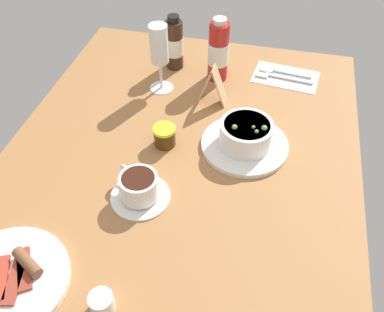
{
  "coord_description": "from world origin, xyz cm",
  "views": [
    {
      "loc": [
        -65.5,
        -18.55,
        69.5
      ],
      "look_at": [
        -4.02,
        -4.16,
        5.61
      ],
      "focal_mm": 38.5,
      "sensor_mm": 36.0,
      "label": 1
    }
  ],
  "objects_px": {
    "wine_glass": "(159,48)",
    "sauce_bottle_red": "(218,52)",
    "coffee_cup": "(139,188)",
    "menu_card": "(213,85)",
    "cutlery_setting": "(284,76)",
    "sauce_bottle_brown": "(174,44)",
    "jam_jar": "(165,136)",
    "breakfast_plate": "(6,281)",
    "porridge_bowl": "(246,137)",
    "creamer_jug": "(102,302)"
  },
  "relations": [
    {
      "from": "porridge_bowl",
      "to": "creamer_jug",
      "type": "height_order",
      "value": "porridge_bowl"
    },
    {
      "from": "jam_jar",
      "to": "sauce_bottle_red",
      "type": "height_order",
      "value": "sauce_bottle_red"
    },
    {
      "from": "creamer_jug",
      "to": "sauce_bottle_red",
      "type": "bearing_deg",
      "value": -4.84
    },
    {
      "from": "sauce_bottle_red",
      "to": "breakfast_plate",
      "type": "distance_m",
      "value": 0.77
    },
    {
      "from": "coffee_cup",
      "to": "menu_card",
      "type": "height_order",
      "value": "menu_card"
    },
    {
      "from": "porridge_bowl",
      "to": "breakfast_plate",
      "type": "height_order",
      "value": "porridge_bowl"
    },
    {
      "from": "sauce_bottle_brown",
      "to": "menu_card",
      "type": "distance_m",
      "value": 0.2
    },
    {
      "from": "sauce_bottle_brown",
      "to": "coffee_cup",
      "type": "bearing_deg",
      "value": -173.59
    },
    {
      "from": "menu_card",
      "to": "creamer_jug",
      "type": "bearing_deg",
      "value": 173.53
    },
    {
      "from": "sauce_bottle_brown",
      "to": "sauce_bottle_red",
      "type": "height_order",
      "value": "sauce_bottle_red"
    },
    {
      "from": "sauce_bottle_red",
      "to": "cutlery_setting",
      "type": "bearing_deg",
      "value": -76.09
    },
    {
      "from": "porridge_bowl",
      "to": "menu_card",
      "type": "bearing_deg",
      "value": 35.07
    },
    {
      "from": "coffee_cup",
      "to": "wine_glass",
      "type": "bearing_deg",
      "value": 9.5
    },
    {
      "from": "cutlery_setting",
      "to": "menu_card",
      "type": "distance_m",
      "value": 0.25
    },
    {
      "from": "wine_glass",
      "to": "sauce_bottle_brown",
      "type": "bearing_deg",
      "value": -4.2
    },
    {
      "from": "creamer_jug",
      "to": "jam_jar",
      "type": "xyz_separation_m",
      "value": [
        0.42,
        0.01,
        0.01
      ]
    },
    {
      "from": "sauce_bottle_brown",
      "to": "breakfast_plate",
      "type": "distance_m",
      "value": 0.77
    },
    {
      "from": "creamer_jug",
      "to": "breakfast_plate",
      "type": "height_order",
      "value": "creamer_jug"
    },
    {
      "from": "coffee_cup",
      "to": "menu_card",
      "type": "xyz_separation_m",
      "value": [
        0.37,
        -0.09,
        0.02
      ]
    },
    {
      "from": "porridge_bowl",
      "to": "sauce_bottle_red",
      "type": "xyz_separation_m",
      "value": [
        0.27,
        0.12,
        0.05
      ]
    },
    {
      "from": "porridge_bowl",
      "to": "sauce_bottle_brown",
      "type": "bearing_deg",
      "value": 40.18
    },
    {
      "from": "sauce_bottle_brown",
      "to": "creamer_jug",
      "type": "bearing_deg",
      "value": -174.47
    },
    {
      "from": "sauce_bottle_brown",
      "to": "jam_jar",
      "type": "bearing_deg",
      "value": -169.23
    },
    {
      "from": "coffee_cup",
      "to": "sauce_bottle_red",
      "type": "xyz_separation_m",
      "value": [
        0.48,
        -0.08,
        0.06
      ]
    },
    {
      "from": "creamer_jug",
      "to": "wine_glass",
      "type": "height_order",
      "value": "wine_glass"
    },
    {
      "from": "porridge_bowl",
      "to": "sauce_bottle_brown",
      "type": "relative_size",
      "value": 1.3
    },
    {
      "from": "coffee_cup",
      "to": "sauce_bottle_red",
      "type": "relative_size",
      "value": 0.71
    },
    {
      "from": "creamer_jug",
      "to": "sauce_bottle_brown",
      "type": "bearing_deg",
      "value": 5.53
    },
    {
      "from": "wine_glass",
      "to": "breakfast_plate",
      "type": "distance_m",
      "value": 0.66
    },
    {
      "from": "jam_jar",
      "to": "menu_card",
      "type": "relative_size",
      "value": 0.52
    },
    {
      "from": "wine_glass",
      "to": "sauce_bottle_red",
      "type": "distance_m",
      "value": 0.17
    },
    {
      "from": "porridge_bowl",
      "to": "sauce_bottle_red",
      "type": "height_order",
      "value": "sauce_bottle_red"
    },
    {
      "from": "cutlery_setting",
      "to": "porridge_bowl",
      "type": "bearing_deg",
      "value": 167.35
    },
    {
      "from": "jam_jar",
      "to": "breakfast_plate",
      "type": "distance_m",
      "value": 0.46
    },
    {
      "from": "sauce_bottle_brown",
      "to": "menu_card",
      "type": "relative_size",
      "value": 1.52
    },
    {
      "from": "porridge_bowl",
      "to": "breakfast_plate",
      "type": "xyz_separation_m",
      "value": [
        -0.45,
        0.37,
        -0.02
      ]
    },
    {
      "from": "porridge_bowl",
      "to": "creamer_jug",
      "type": "bearing_deg",
      "value": 158.39
    },
    {
      "from": "coffee_cup",
      "to": "creamer_jug",
      "type": "bearing_deg",
      "value": -176.28
    },
    {
      "from": "creamer_jug",
      "to": "menu_card",
      "type": "bearing_deg",
      "value": -6.47
    },
    {
      "from": "cutlery_setting",
      "to": "sauce_bottle_red",
      "type": "height_order",
      "value": "sauce_bottle_red"
    },
    {
      "from": "sauce_bottle_red",
      "to": "breakfast_plate",
      "type": "xyz_separation_m",
      "value": [
        -0.73,
        0.25,
        -0.08
      ]
    },
    {
      "from": "porridge_bowl",
      "to": "jam_jar",
      "type": "height_order",
      "value": "porridge_bowl"
    },
    {
      "from": "cutlery_setting",
      "to": "coffee_cup",
      "type": "distance_m",
      "value": 0.59
    },
    {
      "from": "creamer_jug",
      "to": "breakfast_plate",
      "type": "xyz_separation_m",
      "value": [
        0.0,
        0.19,
        -0.01
      ]
    },
    {
      "from": "porridge_bowl",
      "to": "creamer_jug",
      "type": "xyz_separation_m",
      "value": [
        -0.46,
        0.18,
        -0.01
      ]
    },
    {
      "from": "coffee_cup",
      "to": "wine_glass",
      "type": "distance_m",
      "value": 0.41
    },
    {
      "from": "wine_glass",
      "to": "jam_jar",
      "type": "relative_size",
      "value": 3.47
    },
    {
      "from": "cutlery_setting",
      "to": "creamer_jug",
      "type": "distance_m",
      "value": 0.82
    },
    {
      "from": "breakfast_plate",
      "to": "menu_card",
      "type": "relative_size",
      "value": 2.13
    },
    {
      "from": "sauce_bottle_red",
      "to": "menu_card",
      "type": "height_order",
      "value": "sauce_bottle_red"
    }
  ]
}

